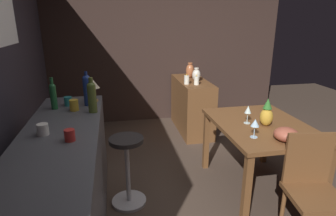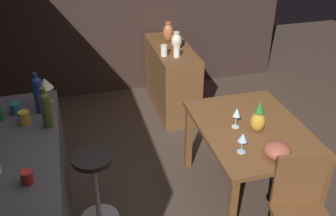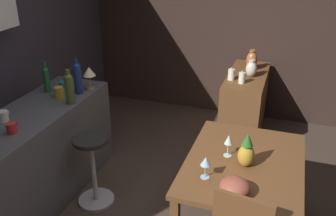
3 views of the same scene
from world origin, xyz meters
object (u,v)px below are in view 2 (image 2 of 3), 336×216
(sideboard_cabinet, at_px, (171,78))
(bar_stool, at_px, (96,188))
(chair_near_window, at_px, (301,209))
(cup_red, at_px, (27,177))
(wine_bottle_olive, at_px, (46,108))
(wine_bottle_cobalt, at_px, (38,93))
(vase_copper, at_px, (168,32))
(pillar_candle_tall, at_px, (164,50))
(vase_ceramic_ivory, at_px, (176,41))
(cup_teal, at_px, (15,108))
(counter_lamp, at_px, (45,85))
(wine_glass_left, at_px, (243,138))
(cup_mustard, at_px, (24,118))
(wine_glass_right, at_px, (237,113))
(dining_table, at_px, (251,136))
(fruit_bowl, at_px, (277,150))
(pillar_candle_short, at_px, (177,52))
(pineapple_centerpiece, at_px, (258,118))

(sideboard_cabinet, bearing_deg, bar_stool, 147.11)
(chair_near_window, distance_m, cup_red, 1.90)
(sideboard_cabinet, relative_size, chair_near_window, 1.24)
(chair_near_window, bearing_deg, sideboard_cabinet, 6.52)
(bar_stool, bearing_deg, wine_bottle_olive, 55.99)
(wine_bottle_cobalt, height_order, vase_copper, wine_bottle_cobalt)
(wine_bottle_olive, bearing_deg, pillar_candle_tall, -43.82)
(vase_ceramic_ivory, xyz_separation_m, vase_copper, (0.26, 0.03, 0.02))
(cup_red, relative_size, vase_ceramic_ivory, 0.54)
(cup_red, xyz_separation_m, vase_copper, (2.37, -1.55, -0.01))
(bar_stool, bearing_deg, cup_teal, 49.92)
(bar_stool, bearing_deg, counter_lamp, 27.57)
(wine_glass_left, xyz_separation_m, cup_mustard, (0.58, 1.57, 0.08))
(wine_glass_left, bearing_deg, bar_stool, 74.48)
(wine_glass_right, distance_m, cup_teal, 1.80)
(chair_near_window, xyz_separation_m, vase_copper, (2.67, 0.27, 0.45))
(sideboard_cabinet, height_order, wine_bottle_olive, wine_bottle_olive)
(wine_glass_left, bearing_deg, wine_bottle_cobalt, 63.02)
(pillar_candle_tall, bearing_deg, dining_table, -165.98)
(cup_teal, height_order, vase_copper, vase_copper)
(dining_table, xyz_separation_m, wine_glass_left, (-0.30, 0.24, 0.22))
(wine_glass_right, height_order, counter_lamp, counter_lamp)
(pillar_candle_tall, bearing_deg, vase_copper, -21.20)
(sideboard_cabinet, distance_m, counter_lamp, 1.95)
(wine_glass_left, xyz_separation_m, cup_red, (-0.14, 1.52, 0.07))
(fruit_bowl, xyz_separation_m, pillar_candle_tall, (1.93, 0.37, 0.08))
(chair_near_window, relative_size, bar_stool, 1.28)
(fruit_bowl, distance_m, pillar_candle_tall, 1.96)
(vase_copper, bearing_deg, cup_teal, 131.33)
(wine_glass_right, xyz_separation_m, pillar_candle_short, (1.40, 0.11, 0.00))
(wine_bottle_cobalt, bearing_deg, pineapple_centerpiece, -106.26)
(cup_mustard, height_order, vase_ceramic_ivory, vase_ceramic_ivory)
(cup_teal, relative_size, counter_lamp, 0.47)
(dining_table, relative_size, pineapple_centerpiece, 4.22)
(wine_glass_left, relative_size, cup_red, 1.54)
(counter_lamp, height_order, vase_copper, counter_lamp)
(wine_glass_left, distance_m, cup_red, 1.52)
(wine_bottle_olive, relative_size, vase_ceramic_ivory, 1.62)
(pineapple_centerpiece, bearing_deg, sideboard_cabinet, 7.39)
(wine_glass_right, distance_m, wine_bottle_cobalt, 1.61)
(chair_near_window, relative_size, cup_mustard, 7.56)
(wine_bottle_cobalt, height_order, counter_lamp, wine_bottle_cobalt)
(wine_glass_right, bearing_deg, pillar_candle_short, 4.43)
(chair_near_window, relative_size, vase_copper, 3.64)
(pillar_candle_tall, bearing_deg, wine_glass_left, -175.60)
(wine_glass_right, relative_size, pineapple_centerpiece, 0.66)
(chair_near_window, bearing_deg, dining_table, 4.74)
(cup_red, bearing_deg, pineapple_centerpiece, -77.93)
(cup_teal, xyz_separation_m, counter_lamp, (0.10, -0.25, 0.13))
(fruit_bowl, bearing_deg, dining_table, -1.11)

